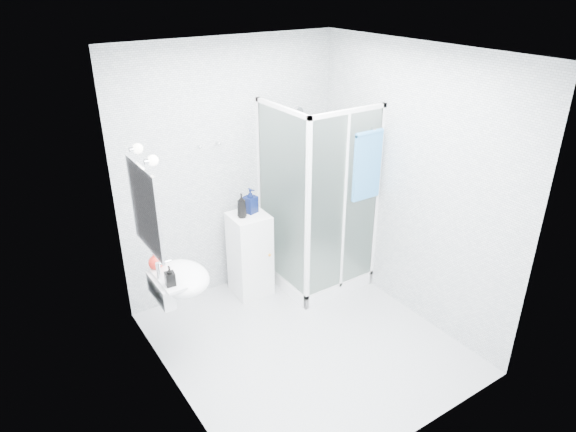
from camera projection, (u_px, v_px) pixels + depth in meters
room at (307, 216)px, 4.21m from camera, size 2.40×2.60×2.60m
shower_enclosure at (315, 247)px, 5.49m from camera, size 0.90×0.95×2.00m
wall_basin at (178, 280)px, 4.27m from camera, size 0.46×0.56×0.35m
mirror at (145, 209)px, 3.87m from camera, size 0.02×0.60×0.70m
vanity_lights at (144, 154)px, 3.71m from camera, size 0.10×0.40×0.08m
wall_hooks at (209, 145)px, 4.89m from camera, size 0.23×0.06×0.03m
storage_cabinet at (250, 254)px, 5.35m from camera, size 0.39×0.41×0.90m
hand_towel at (367, 164)px, 4.91m from camera, size 0.32×0.05×0.69m
shampoo_bottle_a at (242, 206)px, 5.06m from camera, size 0.12×0.12×0.25m
shampoo_bottle_b at (250, 201)px, 5.16m from camera, size 0.14×0.15×0.26m
soap_dispenser_orange at (155, 260)px, 4.28m from camera, size 0.15×0.15×0.16m
soap_dispenser_black at (170, 276)px, 4.04m from camera, size 0.09×0.09×0.17m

